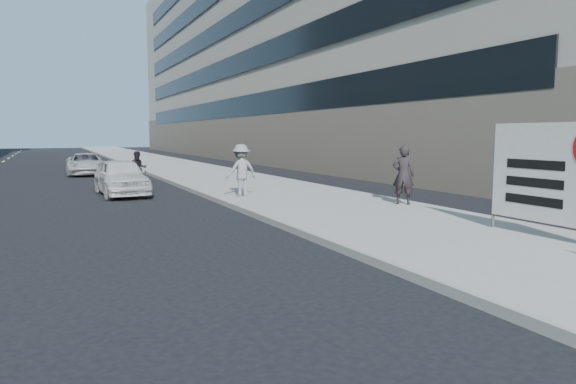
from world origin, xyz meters
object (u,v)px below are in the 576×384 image
pedestrian_woman (403,175)px  protest_banner (559,174)px  jogger (241,170)px  white_sedan_far (86,164)px  white_sedan_near (121,177)px  motorcycle (138,170)px

pedestrian_woman → protest_banner: size_ratio=0.55×
jogger → white_sedan_far: (-3.82, 13.45, -0.41)m
jogger → white_sedan_far: bearing=-82.3°
white_sedan_near → pedestrian_woman: bearing=-48.2°
protest_banner → white_sedan_near: protest_banner is taller
protest_banner → motorcycle: bearing=107.9°
protest_banner → motorcycle: size_ratio=1.49×
jogger → protest_banner: size_ratio=0.54×
white_sedan_far → pedestrian_woman: bearing=-66.1°
white_sedan_far → motorcycle: bearing=-75.3°
jogger → pedestrian_woman: size_ratio=1.00×
protest_banner → white_sedan_near: bearing=117.0°
white_sedan_near → motorcycle: 3.75m
white_sedan_near → white_sedan_far: 10.28m
jogger → white_sedan_near: bearing=-52.1°
jogger → white_sedan_near: jogger is taller
jogger → motorcycle: bearing=-80.4°
motorcycle → jogger: bearing=-67.9°
white_sedan_near → motorcycle: motorcycle is taller
protest_banner → white_sedan_near: (-6.24, 12.26, -0.75)m
jogger → protest_banner: (2.94, -9.08, 0.42)m
white_sedan_far → jogger: bearing=-73.3°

